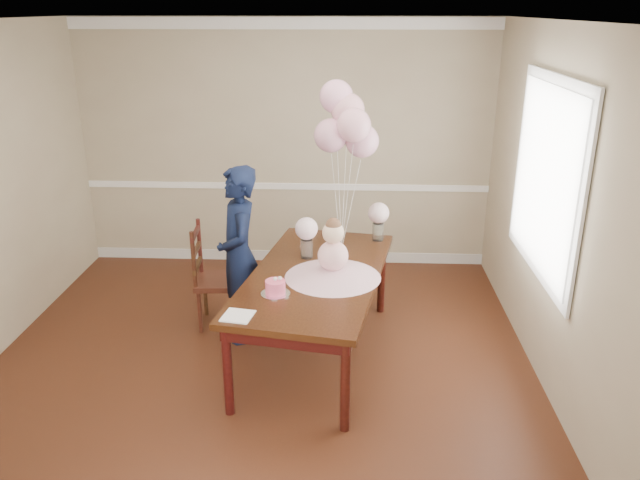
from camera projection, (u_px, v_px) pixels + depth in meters
The scene contains 51 objects.
floor at pixel (257, 379), 4.97m from camera, with size 4.50×5.00×0.00m, color #34170D.
ceiling at pixel (242, 21), 4.03m from camera, with size 4.50×5.00×0.02m, color silver.
wall_back at pixel (285, 146), 6.84m from camera, with size 4.50×0.02×2.70m, color tan.
wall_front at pixel (140, 449), 2.16m from camera, with size 4.50×0.02×2.70m, color tan.
wall_right at pixel (567, 224), 4.40m from camera, with size 0.02×5.00×2.70m, color tan.
chair_rail_trim at pixel (286, 186), 6.99m from camera, with size 4.50×0.02×0.07m, color white.
crown_molding at pixel (283, 23), 6.38m from camera, with size 4.50×0.02×0.12m, color white.
baseboard_trim at pixel (287, 256), 7.28m from camera, with size 4.50×0.02×0.12m, color silver.
window_frame at pixel (546, 178), 4.80m from camera, with size 0.02×1.66×1.56m, color white.
window_blinds at pixel (544, 178), 4.80m from camera, with size 0.01×1.50×1.40m, color white.
dining_table_top at pixel (316, 276), 5.07m from camera, with size 1.02×2.03×0.05m, color black.
table_apron at pixel (316, 284), 5.10m from camera, with size 0.91×1.93×0.10m, color black.
table_leg_fl at pixel (228, 371), 4.44m from camera, with size 0.07×0.07×0.71m, color black.
table_leg_fr at pixel (345, 386), 4.26m from camera, with size 0.07×0.07×0.71m, color black.
table_leg_bl at pixel (296, 270), 6.15m from camera, with size 0.07×0.07×0.71m, color black.
table_leg_br at pixel (381, 278), 5.97m from camera, with size 0.07×0.07×0.71m, color black.
baby_skirt at pixel (333, 271), 4.96m from camera, with size 0.77×0.77×0.10m, color #DDA2B5.
baby_torso at pixel (333, 256), 4.92m from camera, with size 0.24×0.24×0.24m, color #FFA1CF.
baby_head at pixel (333, 233), 4.85m from camera, with size 0.17×0.17×0.17m, color #FED5AF.
baby_hair at pixel (333, 225), 4.83m from camera, with size 0.12×0.12×0.12m, color brown.
cake_platter at pixel (276, 294), 4.68m from camera, with size 0.22×0.22×0.01m, color silver.
birthday_cake at pixel (275, 287), 4.67m from camera, with size 0.15×0.15×0.10m, color #F84E78.
cake_flower_a at pixel (275, 279), 4.64m from camera, with size 0.03×0.03×0.03m, color white.
cake_flower_b at pixel (280, 278), 4.65m from camera, with size 0.03×0.03×0.03m, color silver.
rose_vase_near at pixel (307, 249), 5.34m from camera, with size 0.10×0.10×0.16m, color white.
roses_near at pixel (306, 229), 5.28m from camera, with size 0.19×0.19×0.19m, color #FFD5DE.
rose_vase_far at pixel (378, 232), 5.74m from camera, with size 0.10×0.10×0.16m, color white.
roses_far at pixel (379, 213), 5.68m from camera, with size 0.19×0.19×0.19m, color beige.
napkin at pixel (238, 316), 4.35m from camera, with size 0.20×0.20×0.01m, color white.
balloon_weight at pixel (341, 248), 5.55m from camera, with size 0.04×0.04×0.02m, color silver.
balloon_a at pixel (331, 136), 5.21m from camera, with size 0.28×0.28×0.28m, color #DD9DB8.
balloon_b at pixel (354, 125), 5.09m from camera, with size 0.28×0.28×0.28m, color #F5ADC4.
balloon_c at pixel (348, 110), 5.21m from camera, with size 0.28×0.28×0.28m, color #F0AABD.
balloon_d at pixel (336, 97), 5.21m from camera, with size 0.28×0.28×0.28m, color #FFB4DA.
balloon_e at pixel (362, 141), 5.25m from camera, with size 0.28×0.28×0.28m, color #E8A4C0.
balloon_ribbon_a at pixel (336, 202), 5.41m from camera, with size 0.00×0.00×0.85m, color white.
balloon_ribbon_b at pixel (347, 198), 5.34m from camera, with size 0.00×0.00×0.95m, color white.
balloon_ribbon_c at pixel (344, 190), 5.40m from camera, with size 0.00×0.00×1.06m, color white.
balloon_ribbon_d at pixel (339, 183), 5.41m from camera, with size 0.00×0.00×1.16m, color white.
balloon_ribbon_e at pixel (351, 204), 5.43m from camera, with size 0.00×0.00×0.80m, color white.
dining_chair_seat at pixel (220, 281), 5.71m from camera, with size 0.42×0.42×0.05m, color #3A180F.
chair_leg_fl at pixel (200, 312), 5.63m from camera, with size 0.04×0.04×0.41m, color #39170F.
chair_leg_fr at pixel (238, 311), 5.63m from camera, with size 0.04×0.04×0.41m, color #32150D.
chair_leg_bl at pixel (205, 295), 5.95m from camera, with size 0.04×0.04×0.41m, color #3C2010.
chair_leg_br at pixel (241, 295), 5.96m from camera, with size 0.04×0.04×0.41m, color #3A2210.
chair_back_post_l at pixel (194, 261), 5.45m from camera, with size 0.04×0.04×0.54m, color #33170E.
chair_back_post_r at pixel (200, 246), 5.77m from camera, with size 0.04×0.04×0.54m, color #36110E.
chair_slat_low at pixel (198, 265), 5.65m from camera, with size 0.03×0.38×0.05m, color #37200F.
chair_slat_mid at pixel (196, 249), 5.60m from camera, with size 0.03×0.38×0.05m, color #371C0F.
chair_slat_top at pixel (195, 233), 5.54m from camera, with size 0.03×0.38×0.05m, color #34110E.
woman at pixel (239, 255), 5.37m from camera, with size 0.57×0.38×1.56m, color black.
Camera 1 is at (0.71, -4.24, 2.79)m, focal length 35.00 mm.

